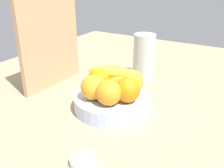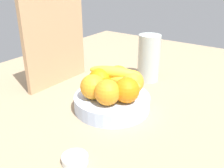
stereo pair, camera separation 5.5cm
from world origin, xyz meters
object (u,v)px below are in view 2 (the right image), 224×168
(orange_top_stack, at_px, (93,87))
(banana_bunch, at_px, (115,79))
(fruit_bowl, at_px, (112,102))
(orange_center, at_px, (132,82))
(orange_back_left, at_px, (118,77))
(cutting_board, at_px, (55,37))
(orange_back_right, at_px, (100,80))
(thermos_tumbler, at_px, (149,58))
(orange_front_left, at_px, (107,92))
(orange_front_right, at_px, (127,90))
(jar_lid, at_px, (75,159))

(orange_top_stack, xyz_separation_m, banana_bunch, (0.08, -0.03, 0.00))
(fruit_bowl, height_order, banana_bunch, banana_bunch)
(orange_center, bearing_deg, orange_top_stack, 141.71)
(orange_back_left, xyz_separation_m, cutting_board, (-0.01, 0.28, 0.10))
(orange_back_right, xyz_separation_m, cutting_board, (0.04, 0.24, 0.10))
(banana_bunch, xyz_separation_m, thermos_tumbler, (0.24, 0.01, 0.00))
(orange_front_left, distance_m, orange_center, 0.11)
(thermos_tumbler, bearing_deg, banana_bunch, -178.62)
(fruit_bowl, relative_size, orange_center, 3.12)
(fruit_bowl, height_order, orange_front_right, orange_front_right)
(orange_back_left, height_order, orange_top_stack, same)
(orange_back_left, xyz_separation_m, thermos_tumbler, (0.21, -0.00, 0.01))
(orange_back_left, distance_m, jar_lid, 0.34)
(jar_lid, bearing_deg, orange_top_stack, 28.31)
(orange_front_right, height_order, thermos_tumbler, thermos_tumbler)
(cutting_board, bearing_deg, orange_top_stack, -109.64)
(orange_front_left, relative_size, orange_back_right, 1.00)
(orange_front_left, bearing_deg, orange_back_right, 49.92)
(orange_front_left, distance_m, banana_bunch, 0.09)
(orange_front_right, height_order, cutting_board, cutting_board)
(fruit_bowl, distance_m, orange_top_stack, 0.09)
(fruit_bowl, xyz_separation_m, thermos_tumbler, (0.28, 0.02, 0.07))
(banana_bunch, bearing_deg, jar_lid, -163.64)
(orange_top_stack, height_order, cutting_board, cutting_board)
(orange_center, bearing_deg, orange_back_right, 114.88)
(orange_front_right, bearing_deg, orange_top_stack, 111.88)
(orange_front_left, bearing_deg, orange_center, -10.74)
(orange_back_left, bearing_deg, orange_front_right, -132.28)
(fruit_bowl, xyz_separation_m, orange_front_left, (-0.05, -0.02, 0.06))
(orange_front_left, bearing_deg, orange_back_left, 18.68)
(orange_center, distance_m, cutting_board, 0.35)
(cutting_board, distance_m, jar_lid, 0.51)
(orange_front_left, height_order, banana_bunch, banana_bunch)
(orange_top_stack, distance_m, cutting_board, 0.29)
(orange_top_stack, bearing_deg, fruit_bowl, -37.78)
(jar_lid, bearing_deg, orange_front_left, 14.92)
(orange_center, height_order, cutting_board, cutting_board)
(orange_front_left, relative_size, orange_top_stack, 1.00)
(orange_center, height_order, orange_back_right, same)
(orange_back_right, distance_m, jar_lid, 0.30)
(orange_front_right, height_order, jar_lid, orange_front_right)
(orange_front_right, height_order, orange_back_right, same)
(cutting_board, bearing_deg, orange_center, -88.39)
(orange_front_left, height_order, orange_top_stack, same)
(orange_front_right, distance_m, orange_back_right, 0.11)
(orange_back_left, xyz_separation_m, banana_bunch, (-0.03, -0.01, 0.00))
(orange_center, bearing_deg, thermos_tumbler, 14.24)
(orange_front_right, xyz_separation_m, cutting_board, (0.06, 0.35, 0.10))
(orange_back_left, bearing_deg, thermos_tumbler, -0.49)
(orange_top_stack, relative_size, cutting_board, 0.21)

